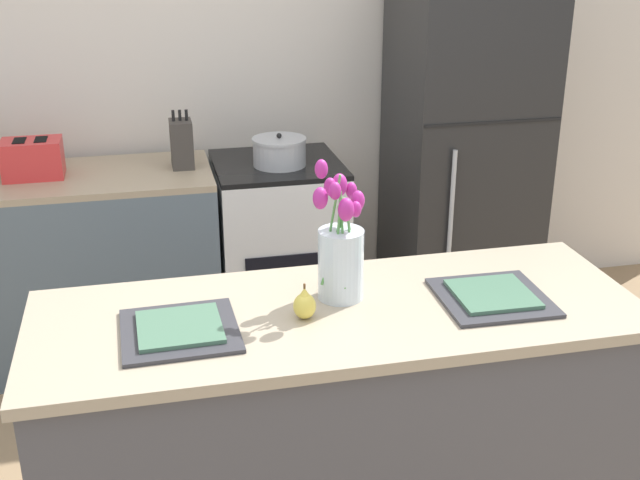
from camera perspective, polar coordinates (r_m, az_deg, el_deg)
back_wall at (r=4.12m, az=-5.59°, el=12.80°), size 5.20×0.08×2.70m
kitchen_island at (r=2.61m, az=1.27°, el=-14.09°), size 1.80×0.66×0.93m
back_counter at (r=3.99m, az=-19.57°, el=-2.14°), size 1.68×0.60×0.92m
stove_range at (r=4.00m, az=-2.93°, el=-0.74°), size 0.60×0.61×0.92m
refrigerator at (r=4.11m, az=10.16°, el=6.29°), size 0.68×0.67×1.83m
flower_vase at (r=2.37m, az=1.47°, el=-0.88°), size 0.16×0.17×0.43m
pear_figurine at (r=2.29m, az=-1.11°, el=-4.61°), size 0.07×0.07×0.11m
plate_setting_left at (r=2.26m, az=-9.95°, el=-6.28°), size 0.33×0.33×0.02m
plate_setting_right at (r=2.47m, az=12.16°, el=-3.93°), size 0.33×0.33×0.02m
toaster at (r=3.81m, az=-19.76°, el=5.47°), size 0.28×0.18×0.17m
cooking_pot at (r=3.78m, az=-2.91°, el=6.29°), size 0.25×0.25×0.16m
knife_block at (r=3.79m, az=-9.81°, el=6.76°), size 0.10×0.14×0.27m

